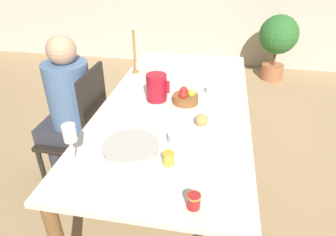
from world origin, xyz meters
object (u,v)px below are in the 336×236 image
Objects in this scene: bread_plate at (201,123)px; chair_person_side at (82,130)px; potted_plant at (278,39)px; jam_jar_amber at (169,158)px; serving_tray at (131,147)px; fruit_bowl at (186,97)px; teacup_across at (212,91)px; candlestick_tall at (135,53)px; jam_jar_red at (194,200)px; wine_glass_water at (70,135)px; teacup_near_person at (176,139)px; red_pitcher at (156,87)px; person_seated at (67,103)px.

chair_person_side is at bearing 169.74° from bread_plate.
jam_jar_amber is at bearing -107.25° from potted_plant.
serving_tray is 1.73× the size of fruit_bowl.
teacup_across is 0.67× the size of bread_plate.
candlestick_tall is (-0.27, 1.04, 0.15)m from serving_tray.
bread_plate is 3.41× the size of jam_jar_red.
bread_plate is at bearing -50.60° from candlestick_tall.
wine_glass_water is 1.36× the size of teacup_near_person.
wine_glass_water is at bearing -156.06° from chair_person_side.
bread_plate reaches higher than serving_tray.
bread_plate reaches higher than teacup_across.
teacup_near_person is at bearing -66.35° from red_pitcher.
serving_tray is 0.23m from jam_jar_amber.
wine_glass_water is 3.09× the size of jam_jar_red.
chair_person_side is 1.22m from jam_jar_red.
red_pitcher is at bearing -58.59° from candlestick_tall.
jam_jar_amber is (-0.13, -0.38, 0.02)m from bread_plate.
teacup_across is 0.84m from serving_tray.
person_seated is 6.78× the size of fruit_bowl.
serving_tray is at bearing 159.20° from jam_jar_amber.
teacup_near_person is (0.48, 0.24, -0.13)m from wine_glass_water.
bread_plate reaches higher than jam_jar_amber.
teacup_near_person is 0.88× the size of fruit_bowl.
serving_tray is 0.34× the size of potted_plant.
jam_jar_red is (0.14, -0.44, 0.01)m from teacup_near_person.
bread_plate is at bearing -65.16° from fruit_bowl.
wine_glass_water is 0.55m from teacup_near_person.
chair_person_side is 4.64× the size of wine_glass_water.
wine_glass_water reaches higher than teacup_near_person.
person_seated is at bearing -164.90° from teacup_across.
serving_tray is at bearing -138.70° from bread_plate.
jam_jar_red is 1.53m from candlestick_tall.
teacup_across is (0.37, 0.16, -0.07)m from red_pitcher.
person_seated reaches higher than potted_plant.
person_seated is 1.27m from jam_jar_red.
candlestick_tall is at bearing 129.40° from bread_plate.
chair_person_side is 0.73m from serving_tray.
bread_plate is at bearing 71.71° from jam_jar_amber.
wine_glass_water reaches higher than serving_tray.
bread_plate is (0.33, -0.29, -0.07)m from red_pitcher.
potted_plant reaches higher than jam_jar_amber.
teacup_near_person is at bearing -103.76° from teacup_across.
red_pitcher is at bearing 107.00° from jam_jar_amber.
fruit_bowl is at bearing -111.80° from potted_plant.
wine_glass_water is at bearing -122.97° from fruit_bowl.
serving_tray is (-0.23, -0.10, -0.01)m from teacup_near_person.
wine_glass_water is 0.69× the size of serving_tray.
potted_plant reaches higher than teacup_near_person.
serving_tray is 0.62m from fruit_bowl.
jam_jar_amber is 0.38× the size of fruit_bowl.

